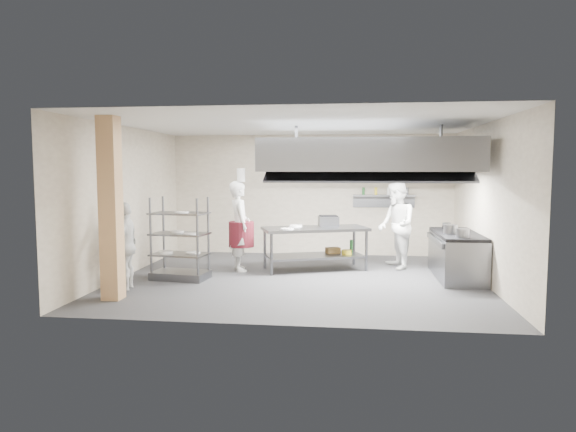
# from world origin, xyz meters

# --- Properties ---
(floor) EXTENTS (7.00, 7.00, 0.00)m
(floor) POSITION_xyz_m (0.00, 0.00, 0.00)
(floor) COLOR #2C2C2E
(floor) RESTS_ON ground
(ceiling) EXTENTS (7.00, 7.00, 0.00)m
(ceiling) POSITION_xyz_m (0.00, 0.00, 3.00)
(ceiling) COLOR silver
(ceiling) RESTS_ON wall_back
(wall_back) EXTENTS (7.00, 0.00, 7.00)m
(wall_back) POSITION_xyz_m (0.00, 3.00, 1.50)
(wall_back) COLOR tan
(wall_back) RESTS_ON ground
(wall_left) EXTENTS (0.00, 6.00, 6.00)m
(wall_left) POSITION_xyz_m (-3.50, 0.00, 1.50)
(wall_left) COLOR tan
(wall_left) RESTS_ON ground
(wall_right) EXTENTS (0.00, 6.00, 6.00)m
(wall_right) POSITION_xyz_m (3.50, 0.00, 1.50)
(wall_right) COLOR tan
(wall_right) RESTS_ON ground
(column) EXTENTS (0.30, 0.30, 3.00)m
(column) POSITION_xyz_m (-2.90, -1.90, 1.50)
(column) COLOR tan
(column) RESTS_ON floor
(exhaust_hood) EXTENTS (4.00, 2.50, 0.60)m
(exhaust_hood) POSITION_xyz_m (1.30, 0.40, 2.40)
(exhaust_hood) COLOR slate
(exhaust_hood) RESTS_ON ceiling
(hood_strip_a) EXTENTS (1.60, 0.12, 0.04)m
(hood_strip_a) POSITION_xyz_m (0.40, 0.40, 2.08)
(hood_strip_a) COLOR white
(hood_strip_a) RESTS_ON exhaust_hood
(hood_strip_b) EXTENTS (1.60, 0.12, 0.04)m
(hood_strip_b) POSITION_xyz_m (2.20, 0.40, 2.08)
(hood_strip_b) COLOR white
(hood_strip_b) RESTS_ON exhaust_hood
(wall_shelf) EXTENTS (1.50, 0.28, 0.04)m
(wall_shelf) POSITION_xyz_m (1.80, 2.84, 1.50)
(wall_shelf) COLOR slate
(wall_shelf) RESTS_ON wall_back
(island) EXTENTS (2.37, 1.60, 0.91)m
(island) POSITION_xyz_m (0.24, 0.98, 0.46)
(island) COLOR gray
(island) RESTS_ON floor
(island_worktop) EXTENTS (2.37, 1.60, 0.06)m
(island_worktop) POSITION_xyz_m (0.24, 0.98, 0.88)
(island_worktop) COLOR slate
(island_worktop) RESTS_ON island
(island_undershelf) EXTENTS (2.18, 1.45, 0.04)m
(island_undershelf) POSITION_xyz_m (0.24, 0.98, 0.30)
(island_undershelf) COLOR slate
(island_undershelf) RESTS_ON island
(pass_rack) EXTENTS (1.14, 0.75, 1.60)m
(pass_rack) POSITION_xyz_m (-2.31, -0.26, 0.80)
(pass_rack) COLOR gray
(pass_rack) RESTS_ON floor
(cooking_range) EXTENTS (0.80, 2.00, 0.84)m
(cooking_range) POSITION_xyz_m (3.08, 0.50, 0.42)
(cooking_range) COLOR gray
(cooking_range) RESTS_ON floor
(range_top) EXTENTS (0.78, 1.96, 0.06)m
(range_top) POSITION_xyz_m (3.08, 0.50, 0.87)
(range_top) COLOR black
(range_top) RESTS_ON cooking_range
(chef_head) EXTENTS (0.69, 0.81, 1.89)m
(chef_head) POSITION_xyz_m (-1.33, 0.70, 0.95)
(chef_head) COLOR silver
(chef_head) RESTS_ON floor
(chef_line) EXTENTS (0.90, 1.05, 1.89)m
(chef_line) POSITION_xyz_m (1.97, 1.34, 0.94)
(chef_line) COLOR silver
(chef_line) RESTS_ON floor
(chef_plating) EXTENTS (0.48, 0.95, 1.56)m
(chef_plating) POSITION_xyz_m (-3.00, -1.18, 0.78)
(chef_plating) COLOR silver
(chef_plating) RESTS_ON floor
(griddle) EXTENTS (0.48, 0.41, 0.21)m
(griddle) POSITION_xyz_m (0.51, 1.30, 1.01)
(griddle) COLOR slate
(griddle) RESTS_ON island_worktop
(wicker_basket) EXTENTS (0.35, 0.30, 0.13)m
(wicker_basket) POSITION_xyz_m (0.62, 1.23, 0.38)
(wicker_basket) COLOR olive
(wicker_basket) RESTS_ON island_undershelf
(stockpot) EXTENTS (0.26, 0.26, 0.18)m
(stockpot) POSITION_xyz_m (2.90, 0.27, 0.99)
(stockpot) COLOR gray
(stockpot) RESTS_ON range_top
(plate_stack) EXTENTS (0.28, 0.28, 0.05)m
(plate_stack) POSITION_xyz_m (-2.31, -0.26, 0.52)
(plate_stack) COLOR white
(plate_stack) RESTS_ON pass_rack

